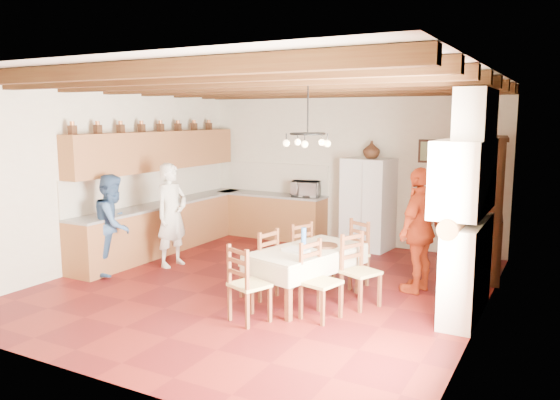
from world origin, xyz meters
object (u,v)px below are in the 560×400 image
object	(u,v)px
refrigerator	(368,204)
dining_table	(307,255)
chair_end_near	(249,283)
hutch	(486,207)
person_man	(172,215)
chair_left_near	(259,263)
person_woman_red	(420,230)
chair_left_far	(294,253)
chair_end_far	(351,253)
chair_right_near	(321,281)
person_woman_blue	(114,224)
chair_right_far	(361,271)
microwave	(306,189)

from	to	relation	value
refrigerator	dining_table	xyz separation A→B (m)	(0.27, -3.21, -0.22)
refrigerator	chair_end_near	world-z (taller)	refrigerator
hutch	person_man	size ratio (longest dim) A/B	1.26
chair_left_near	person_man	bearing A→B (deg)	-97.19
person_woman_red	person_man	bearing A→B (deg)	-68.54
dining_table	chair_left_near	world-z (taller)	chair_left_near
chair_end_near	chair_left_far	bearing A→B (deg)	-61.67
refrigerator	chair_end_far	world-z (taller)	refrigerator
chair_right_near	person_woman_blue	xyz separation A→B (m)	(-3.68, 0.24, 0.31)
hutch	chair_right_far	xyz separation A→B (m)	(-1.21, -2.22, -0.61)
chair_left_far	chair_end_far	xyz separation A→B (m)	(0.74, 0.38, 0.00)
person_man	person_woman_red	xyz separation A→B (m)	(3.96, 0.60, 0.03)
chair_left_far	microwave	bearing A→B (deg)	-135.32
refrigerator	person_man	xyz separation A→B (m)	(-2.46, -2.70, 0.01)
chair_right_far	refrigerator	bearing A→B (deg)	41.83
hutch	chair_right_near	distance (m)	3.29
microwave	hutch	bearing A→B (deg)	-28.80
chair_right_near	chair_end_far	distance (m)	1.47
chair_left_far	chair_end_far	distance (m)	0.83
person_man	microwave	xyz separation A→B (m)	(1.16, 2.70, 0.19)
chair_right_near	chair_end_far	xyz separation A→B (m)	(-0.18, 1.46, 0.00)
hutch	dining_table	xyz separation A→B (m)	(-1.93, -2.35, -0.45)
refrigerator	person_woman_blue	xyz separation A→B (m)	(-2.97, -3.49, -0.06)
dining_table	person_man	xyz separation A→B (m)	(-2.73, 0.52, 0.22)
chair_left_far	chair_end_near	world-z (taller)	same
dining_table	chair_end_near	bearing A→B (deg)	-105.13
hutch	person_woman_blue	bearing A→B (deg)	-160.21
chair_end_far	person_man	size ratio (longest dim) A/B	0.56
chair_left_far	person_man	size ratio (longest dim) A/B	0.56
person_woman_red	microwave	distance (m)	3.51
refrigerator	person_woman_blue	world-z (taller)	refrigerator
chair_left_far	chair_right_far	world-z (taller)	same
chair_left_far	person_woman_red	bearing A→B (deg)	130.62
chair_end_near	person_woman_blue	world-z (taller)	person_woman_blue
dining_table	chair_left_near	xyz separation A→B (m)	(-0.64, -0.17, -0.16)
refrigerator	chair_right_near	xyz separation A→B (m)	(0.71, -3.73, -0.37)
dining_table	chair_end_far	distance (m)	0.98
chair_left_near	person_woman_red	xyz separation A→B (m)	(1.87, 1.28, 0.41)
dining_table	chair_left_near	distance (m)	0.68
dining_table	chair_right_far	distance (m)	0.75
refrigerator	hutch	size ratio (longest dim) A/B	0.78
person_man	person_woman_red	distance (m)	4.00
microwave	refrigerator	bearing A→B (deg)	-15.15
person_man	hutch	bearing A→B (deg)	-61.42
person_woman_blue	chair_right_far	bearing A→B (deg)	-105.56
hutch	person_man	world-z (taller)	hutch
microwave	chair_left_near	bearing A→B (deg)	-89.52
chair_right_near	person_man	bearing A→B (deg)	85.80
dining_table	microwave	size ratio (longest dim) A/B	3.27
chair_left_near	chair_right_far	distance (m)	1.40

